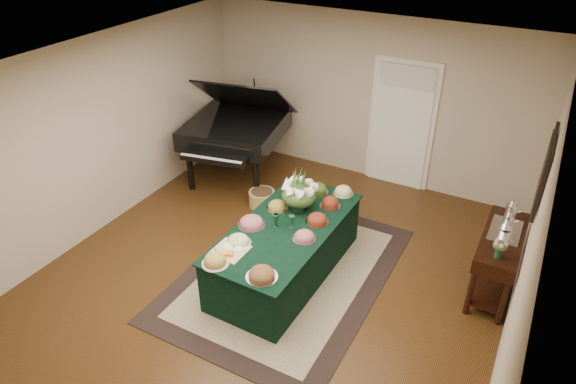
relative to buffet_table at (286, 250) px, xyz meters
The scene contains 14 objects.
ground 0.39m from the buffet_table, 161.73° to the right, with size 6.00×6.00×0.00m, color black.
area_rug 0.36m from the buffet_table, ahead, with size 2.37×3.32×0.01m.
kitchen_doorway 3.04m from the buffet_table, 80.54° to the left, with size 1.05×0.07×2.10m.
buffet_table is the anchor object (origin of this frame).
food_platters 0.42m from the buffet_table, 117.03° to the left, with size 1.02×2.33×0.13m.
cutting_board 0.89m from the buffet_table, 113.87° to the right, with size 0.38×0.38×0.10m.
green_goblets 0.46m from the buffet_table, 144.10° to the right, with size 0.26×0.15×0.18m.
floral_centerpiece 0.76m from the buffet_table, 94.87° to the left, with size 0.46×0.46×0.46m.
grand_piano 2.72m from the buffet_table, 136.36° to the left, with size 1.78×1.98×1.79m.
wicker_basket 1.68m from the buffet_table, 131.58° to the left, with size 0.40×0.40×0.25m, color #A77F43.
mahogany_sideboard 2.57m from the buffet_table, 20.86° to the left, with size 0.45×1.27×0.83m.
tea_service 2.69m from the buffet_table, 25.07° to the left, with size 0.34×0.58×0.30m.
pink_bouquet 2.50m from the buffet_table, 10.89° to the left, with size 0.17×0.17×0.22m.
wall_painting 3.09m from the buffet_table, 19.22° to the left, with size 0.05×0.95×0.75m.
Camera 1 is at (2.59, -4.48, 4.34)m, focal length 32.00 mm.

